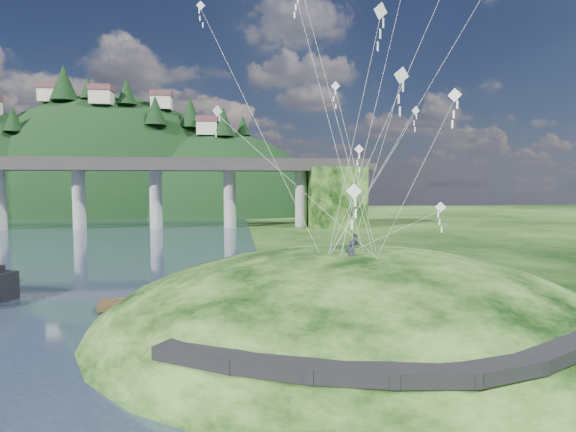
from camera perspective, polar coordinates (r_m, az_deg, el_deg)
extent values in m
plane|color=black|center=(28.87, -6.72, -14.93)|extent=(320.00, 320.00, 0.00)
ellipsoid|color=black|center=(32.26, 8.23, -15.70)|extent=(36.00, 32.00, 13.00)
cube|color=black|center=(20.72, -11.07, -16.83)|extent=(4.32, 3.62, 0.71)
cube|color=black|center=(19.16, -2.00, -18.33)|extent=(4.10, 2.97, 0.61)
cube|color=black|center=(18.72, 7.99, -18.94)|extent=(3.85, 2.37, 0.62)
cube|color=black|center=(19.29, 17.48, -18.52)|extent=(3.62, 1.83, 0.66)
cube|color=black|center=(20.79, 25.15, -17.00)|extent=(3.82, 2.27, 0.68)
cube|color=black|center=(23.13, 30.40, -14.77)|extent=(4.11, 2.97, 0.71)
cylinder|color=gray|center=(102.48, -25.02, 2.08)|extent=(2.60, 2.60, 13.00)
cylinder|color=gray|center=(98.74, -16.44, 2.24)|extent=(2.60, 2.60, 13.00)
cylinder|color=gray|center=(97.35, -7.40, 2.34)|extent=(2.60, 2.60, 13.00)
cylinder|color=gray|center=(98.41, 1.67, 2.39)|extent=(2.60, 2.60, 13.00)
cube|color=black|center=(99.79, 5.94, 2.40)|extent=(12.00, 11.00, 13.00)
ellipsoid|color=black|center=(159.19, -21.33, -1.75)|extent=(96.00, 68.00, 88.00)
ellipsoid|color=black|center=(146.67, -8.71, -3.56)|extent=(76.00, 56.00, 72.00)
cone|color=black|center=(147.68, -31.53, 10.46)|extent=(5.29, 5.29, 6.96)
cone|color=black|center=(153.38, -26.58, 14.88)|extent=(8.01, 8.01, 10.54)
cone|color=black|center=(150.45, -24.04, 14.65)|extent=(4.97, 4.97, 6.54)
cone|color=black|center=(145.43, -19.81, 14.66)|extent=(5.83, 5.83, 7.67)
cone|color=black|center=(137.89, -16.50, 12.76)|extent=(6.47, 6.47, 8.51)
cone|color=black|center=(143.58, -12.31, 12.74)|extent=(7.13, 7.13, 9.38)
cone|color=black|center=(137.62, -8.21, 11.76)|extent=(6.56, 6.56, 8.63)
cone|color=black|center=(143.13, -5.75, 11.40)|extent=(4.88, 4.88, 6.42)
cube|color=beige|center=(157.64, -27.92, 13.33)|extent=(6.00, 5.00, 4.00)
cube|color=brown|center=(158.11, -27.95, 14.29)|extent=(6.40, 5.40, 1.60)
cube|color=beige|center=(144.63, -22.59, 13.68)|extent=(6.00, 5.00, 4.00)
cube|color=brown|center=(145.12, -22.62, 14.73)|extent=(6.40, 5.40, 1.60)
cube|color=beige|center=(147.09, -15.75, 13.63)|extent=(6.00, 5.00, 4.00)
cube|color=brown|center=(147.57, -15.77, 14.67)|extent=(6.40, 5.40, 1.60)
cube|color=beige|center=(138.52, -10.25, 10.85)|extent=(6.00, 5.00, 4.00)
cube|color=brown|center=(138.87, -10.26, 11.96)|extent=(6.40, 5.40, 1.60)
cube|color=#392817|center=(36.38, -10.39, -10.13)|extent=(15.87, 5.32, 0.39)
cylinder|color=#392817|center=(36.28, -21.17, -10.84)|extent=(0.34, 0.34, 1.12)
cylinder|color=#392817|center=(36.21, -15.76, -10.74)|extent=(0.34, 0.34, 1.12)
cylinder|color=#392817|center=(36.44, -10.38, -10.56)|extent=(0.34, 0.34, 1.12)
cylinder|color=#392817|center=(36.99, -5.13, -10.29)|extent=(0.34, 0.34, 1.12)
cylinder|color=#392817|center=(37.82, -0.07, -9.95)|extent=(0.34, 0.34, 1.12)
imported|color=#23252E|center=(28.19, 7.98, -3.16)|extent=(0.80, 0.67, 1.86)
imported|color=#23252E|center=(33.57, 8.47, -2.21)|extent=(1.05, 1.04, 1.71)
cube|color=white|center=(25.04, 8.38, 3.14)|extent=(0.77, 0.47, 0.86)
cube|color=white|center=(25.06, 8.36, 1.74)|extent=(0.11, 0.06, 0.50)
cube|color=white|center=(25.09, 8.35, 0.34)|extent=(0.11, 0.06, 0.50)
cube|color=white|center=(25.14, 8.33, -1.06)|extent=(0.11, 0.06, 0.50)
cube|color=white|center=(42.80, 15.91, 12.75)|extent=(0.78, 0.17, 0.78)
cube|color=white|center=(42.71, 15.89, 12.01)|extent=(0.10, 0.05, 0.45)
cube|color=white|center=(42.64, 15.88, 11.28)|extent=(0.10, 0.05, 0.45)
cube|color=white|center=(42.57, 15.86, 10.54)|extent=(0.10, 0.05, 0.45)
cube|color=white|center=(28.06, 20.42, 14.19)|extent=(0.62, 0.53, 0.77)
cube|color=white|center=(27.96, 20.39, 13.09)|extent=(0.10, 0.07, 0.45)
cube|color=white|center=(27.88, 20.36, 11.98)|extent=(0.10, 0.07, 0.45)
cube|color=white|center=(27.81, 20.33, 10.86)|extent=(0.10, 0.07, 0.45)
cube|color=white|center=(39.70, -11.04, 24.77)|extent=(0.68, 0.15, 0.68)
cube|color=white|center=(39.53, -11.03, 24.11)|extent=(0.09, 0.03, 0.39)
cube|color=white|center=(39.37, -11.02, 23.46)|extent=(0.09, 0.03, 0.39)
cube|color=white|center=(39.21, -11.01, 22.79)|extent=(0.09, 0.03, 0.39)
cube|color=white|center=(36.61, 6.04, 16.10)|extent=(0.70, 0.18, 0.71)
cube|color=white|center=(36.51, 6.04, 15.33)|extent=(0.09, 0.02, 0.41)
cube|color=white|center=(36.41, 6.03, 14.56)|extent=(0.09, 0.02, 0.41)
cube|color=white|center=(36.32, 6.02, 13.78)|extent=(0.09, 0.02, 0.41)
cube|color=white|center=(31.39, 18.81, 1.08)|extent=(0.66, 0.33, 0.70)
cube|color=white|center=(31.41, 18.79, 0.17)|extent=(0.09, 0.04, 0.41)
cube|color=white|center=(31.45, 18.76, -0.74)|extent=(0.09, 0.04, 0.41)
cube|color=white|center=(31.49, 18.74, -1.65)|extent=(0.09, 0.04, 0.41)
cube|color=white|center=(38.78, 1.03, 25.71)|extent=(0.10, 0.07, 0.47)
cube|color=white|center=(38.57, 1.03, 24.92)|extent=(0.10, 0.07, 0.47)
cube|color=white|center=(38.37, 1.03, 24.12)|extent=(0.10, 0.07, 0.47)
cube|color=white|center=(40.35, 9.01, 8.37)|extent=(0.74, 0.48, 0.83)
cube|color=white|center=(40.31, 9.00, 7.52)|extent=(0.11, 0.05, 0.49)
cube|color=white|center=(40.27, 8.99, 6.67)|extent=(0.11, 0.05, 0.49)
cube|color=white|center=(40.25, 8.98, 5.82)|extent=(0.11, 0.05, 0.49)
cube|color=white|center=(25.78, 11.67, 24.13)|extent=(0.80, 0.34, 0.83)
cube|color=white|center=(25.58, 11.65, 22.88)|extent=(0.10, 0.08, 0.49)
cube|color=white|center=(25.39, 11.63, 21.60)|extent=(0.10, 0.08, 0.49)
cube|color=white|center=(25.22, 11.61, 20.31)|extent=(0.10, 0.08, 0.49)
cube|color=white|center=(29.23, -8.96, 13.04)|extent=(0.62, 0.36, 0.68)
cube|color=white|center=(29.16, -8.95, 12.10)|extent=(0.08, 0.07, 0.39)
cube|color=white|center=(29.09, -8.94, 11.16)|extent=(0.08, 0.07, 0.39)
cube|color=white|center=(29.04, -8.93, 10.21)|extent=(0.08, 0.07, 0.39)
cube|color=white|center=(25.07, 14.20, 16.92)|extent=(0.85, 0.29, 0.83)
cube|color=white|center=(24.94, 14.18, 15.55)|extent=(0.11, 0.07, 0.50)
cube|color=white|center=(24.82, 14.15, 14.18)|extent=(0.11, 0.07, 0.50)
cube|color=white|center=(24.72, 14.13, 12.79)|extent=(0.11, 0.07, 0.50)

